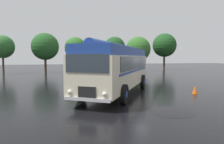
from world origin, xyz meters
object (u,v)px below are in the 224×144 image
vintage_bus (117,67)px  car_mid_right (111,69)px  car_mid_left (91,69)px  car_near_left (72,69)px  traffic_cone (195,90)px

vintage_bus → car_mid_right: (3.23, 13.86, -1.05)m
car_mid_right → car_mid_left: bearing=159.2°
vintage_bus → car_near_left: vintage_bus is taller
car_near_left → car_mid_left: same height
car_near_left → car_mid_left: bearing=4.1°
vintage_bus → car_mid_left: bearing=88.0°
car_mid_left → traffic_cone: (4.68, -16.48, -0.57)m
vintage_bus → car_near_left: size_ratio=2.29×
car_near_left → traffic_cone: bearing=-65.6°
traffic_cone → car_near_left: bearing=114.4°
car_mid_left → vintage_bus: bearing=-92.0°
traffic_cone → car_mid_right: bearing=97.2°
car_near_left → car_mid_right: (5.43, -0.84, 0.00)m
car_mid_left → traffic_cone: bearing=-74.1°
car_mid_right → traffic_cone: (1.96, -15.44, -0.57)m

